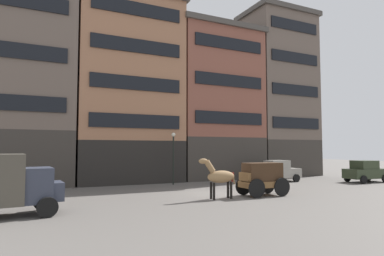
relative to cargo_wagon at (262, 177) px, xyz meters
The scene contains 12 objects.
ground_plane 3.10m from the cargo_wagon, 133.63° to the left, with size 120.00×120.00×0.00m, color #605B56.
building_far_left 19.55m from the cargo_wagon, 140.92° to the left, with size 9.40×5.75×15.52m.
building_center_left 14.52m from the cargo_wagon, 114.65° to the left, with size 9.21×5.75×16.12m.
building_center_right 13.58m from the cargo_wagon, 73.89° to the left, with size 8.82×5.75×14.70m.
building_far_right 17.87m from the cargo_wagon, 45.96° to the left, with size 7.59×5.75×17.63m.
cargo_wagon is the anchor object (origin of this frame).
draft_horse 2.95m from the cargo_wagon, behind, with size 2.35×0.66×2.30m.
delivery_truck_near 13.66m from the cargo_wagon, behind, with size 4.47×2.43×2.62m.
sedan_dark 13.16m from the cargo_wagon, 11.65° to the left, with size 3.83×2.12×1.83m.
sedan_light 8.94m from the cargo_wagon, 43.73° to the left, with size 3.78×2.03×1.83m.
streetlamp_curbside 8.48m from the cargo_wagon, 107.89° to the left, with size 0.32×0.32×4.12m.
fire_hydrant_curbside 8.43m from the cargo_wagon, 69.55° to the left, with size 0.24×0.24×0.83m.
Camera 1 is at (-10.37, -18.29, 2.86)m, focal length 30.55 mm.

